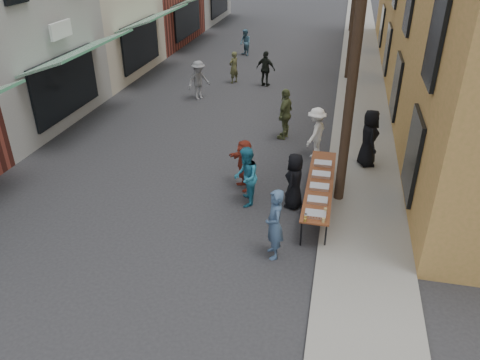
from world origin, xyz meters
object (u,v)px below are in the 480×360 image
at_px(serving_table, 320,184).
at_px(catering_tray_sausage, 315,214).
at_px(utility_pole_near, 357,38).
at_px(server, 369,138).
at_px(guest_front_c, 246,177).
at_px(guest_front_a, 294,181).

height_order(serving_table, catering_tray_sausage, catering_tray_sausage).
distance_m(serving_table, catering_tray_sausage, 1.65).
relative_size(utility_pole_near, server, 4.94).
height_order(utility_pole_near, guest_front_c, utility_pole_near).
bearing_deg(server, guest_front_c, 120.03).
bearing_deg(serving_table, server, 64.66).
height_order(guest_front_a, server, server).
bearing_deg(catering_tray_sausage, utility_pole_near, 75.71).
distance_m(catering_tray_sausage, guest_front_c, 2.41).
bearing_deg(guest_front_a, catering_tray_sausage, 35.57).
height_order(utility_pole_near, serving_table, utility_pole_near).
relative_size(catering_tray_sausage, guest_front_a, 0.32).
distance_m(utility_pole_near, guest_front_a, 3.94).
relative_size(serving_table, guest_front_a, 2.54).
distance_m(serving_table, server, 3.05).
relative_size(serving_table, guest_front_c, 2.36).
relative_size(utility_pole_near, guest_front_a, 5.71).
distance_m(catering_tray_sausage, guest_front_a, 1.68).
distance_m(guest_front_a, server, 3.48).
height_order(serving_table, server, server).
bearing_deg(server, guest_front_a, 132.62).
bearing_deg(utility_pole_near, guest_front_a, -155.61).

